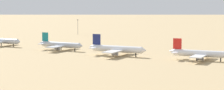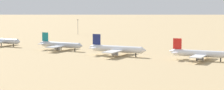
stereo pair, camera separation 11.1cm
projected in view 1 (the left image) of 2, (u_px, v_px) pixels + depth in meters
ground at (108, 59)px, 308.43m from camera, size 4000.00×4000.00×0.00m
parked_jet_red_0 at (0, 41)px, 382.61m from camera, size 39.66×33.26×13.12m
parked_jet_teal_1 at (60, 45)px, 353.43m from camera, size 38.51×32.19×12.76m
parked_jet_navy_2 at (117, 49)px, 321.57m from camera, size 42.74×35.88×14.13m
parked_jet_red_3 at (199, 54)px, 298.57m from camera, size 40.41×34.05×13.34m
light_pole_mid at (78, 26)px, 493.12m from camera, size 1.80×0.50×15.51m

